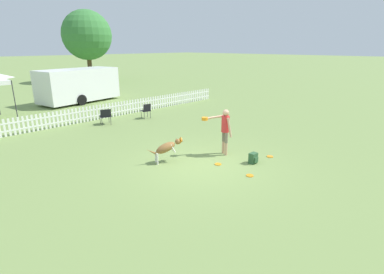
{
  "coord_description": "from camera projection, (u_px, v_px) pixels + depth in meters",
  "views": [
    {
      "loc": [
        -6.74,
        -6.1,
        3.74
      ],
      "look_at": [
        0.21,
        0.63,
        0.78
      ],
      "focal_mm": 28.0,
      "sensor_mm": 36.0,
      "label": 1
    }
  ],
  "objects": [
    {
      "name": "folding_chair_blue_left",
      "position": [
        146.0,
        110.0,
        15.9
      ],
      "size": [
        0.5,
        0.52,
        0.8
      ],
      "rotation": [
        0.0,
        0.0,
        2.95
      ],
      "color": "#333338",
      "rests_on": "ground_plane"
    },
    {
      "name": "picket_fence",
      "position": [
        82.0,
        115.0,
        15.09
      ],
      "size": [
        19.52,
        0.04,
        0.78
      ],
      "color": "white",
      "rests_on": "ground_plane"
    },
    {
      "name": "backpack_on_grass",
      "position": [
        253.0,
        158.0,
        9.9
      ],
      "size": [
        0.27,
        0.24,
        0.35
      ],
      "color": "#2D5633",
      "rests_on": "ground_plane"
    },
    {
      "name": "ground_plane",
      "position": [
        201.0,
        165.0,
        9.78
      ],
      "size": [
        240.0,
        240.0,
        0.0
      ],
      "primitive_type": "plane",
      "color": "olive"
    },
    {
      "name": "tree_left_grove",
      "position": [
        87.0,
        35.0,
        31.07
      ],
      "size": [
        5.06,
        5.06,
        7.32
      ],
      "color": "#4C3823",
      "rests_on": "ground_plane"
    },
    {
      "name": "frisbee_near_dog",
      "position": [
        218.0,
        164.0,
        9.83
      ],
      "size": [
        0.22,
        0.22,
        0.02
      ],
      "color": "orange",
      "rests_on": "ground_plane"
    },
    {
      "name": "frisbee_near_handler",
      "position": [
        250.0,
        176.0,
        8.96
      ],
      "size": [
        0.22,
        0.22,
        0.02
      ],
      "color": "orange",
      "rests_on": "ground_plane"
    },
    {
      "name": "frisbee_midfield",
      "position": [
        270.0,
        157.0,
        10.5
      ],
      "size": [
        0.22,
        0.22,
        0.02
      ],
      "color": "orange",
      "rests_on": "ground_plane"
    },
    {
      "name": "equipment_trailer",
      "position": [
        79.0,
        85.0,
        20.4
      ],
      "size": [
        6.18,
        3.01,
        2.24
      ],
      "rotation": [
        0.0,
        0.0,
        0.17
      ],
      "color": "white",
      "rests_on": "ground_plane"
    },
    {
      "name": "folding_chair_center",
      "position": [
        105.0,
        115.0,
        14.67
      ],
      "size": [
        0.65,
        0.66,
        0.79
      ],
      "rotation": [
        0.0,
        0.0,
        2.81
      ],
      "color": "#333338",
      "rests_on": "ground_plane"
    },
    {
      "name": "leaping_dog",
      "position": [
        167.0,
        147.0,
        9.88
      ],
      "size": [
        1.17,
        0.65,
        0.81
      ],
      "rotation": [
        0.0,
        0.0,
        -2.01
      ],
      "color": "olive",
      "rests_on": "ground_plane"
    },
    {
      "name": "handler_person",
      "position": [
        224.0,
        127.0,
        10.47
      ],
      "size": [
        0.82,
        0.93,
        1.64
      ],
      "rotation": [
        0.0,
        0.0,
        1.14
      ],
      "color": "tan",
      "rests_on": "ground_plane"
    }
  ]
}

